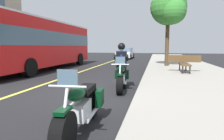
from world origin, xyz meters
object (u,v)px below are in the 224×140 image
(street_tree_curbside, at_px, (169,8))
(rider_main, at_px, (121,61))
(motorcycle_parked, at_px, (81,108))
(motorcycle_main, at_px, (121,77))
(bench_sidewalk, at_px, (184,62))
(bus_far, at_px, (43,42))
(car_silver, at_px, (125,53))

(street_tree_curbside, bearing_deg, rider_main, -15.71)
(rider_main, distance_m, motorcycle_parked, 3.94)
(motorcycle_main, relative_size, motorcycle_parked, 1.00)
(bench_sidewalk, height_order, street_tree_curbside, street_tree_curbside)
(street_tree_curbside, bearing_deg, motorcycle_parked, -10.96)
(bus_far, bearing_deg, rider_main, 52.81)
(motorcycle_parked, xyz_separation_m, bench_sidewalk, (-8.27, 2.97, 0.26))
(motorcycle_parked, bearing_deg, motorcycle_main, 178.25)
(motorcycle_main, distance_m, bench_sidewalk, 5.39)
(motorcycle_main, xyz_separation_m, bench_sidewalk, (-4.57, 2.85, 0.26))
(motorcycle_parked, bearing_deg, rider_main, 178.72)
(motorcycle_main, bearing_deg, bus_far, -128.13)
(bench_sidewalk, distance_m, street_tree_curbside, 4.89)
(bus_far, bearing_deg, motorcycle_main, 51.87)
(motorcycle_main, distance_m, car_silver, 18.27)
(bench_sidewalk, bearing_deg, rider_main, -33.32)
(car_silver, xyz_separation_m, street_tree_curbside, (10.27, 4.76, 3.61))
(motorcycle_main, xyz_separation_m, bus_far, (-5.00, -6.37, 1.42))
(street_tree_curbside, bearing_deg, car_silver, -155.16)
(motorcycle_main, distance_m, street_tree_curbside, 8.96)
(rider_main, relative_size, motorcycle_parked, 0.78)
(motorcycle_main, distance_m, bus_far, 8.22)
(motorcycle_parked, distance_m, bus_far, 10.82)
(bus_far, xyz_separation_m, street_tree_curbside, (-2.81, 8.49, 2.43))
(rider_main, bearing_deg, street_tree_curbside, 164.29)
(rider_main, relative_size, car_silver, 0.38)
(bench_sidewalk, relative_size, street_tree_curbside, 0.32)
(motorcycle_parked, relative_size, bus_far, 0.20)
(car_silver, relative_size, bench_sidewalk, 2.55)
(motorcycle_main, height_order, motorcycle_parked, same)
(motorcycle_parked, height_order, bus_far, bus_far)
(car_silver, height_order, bench_sidewalk, car_silver)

